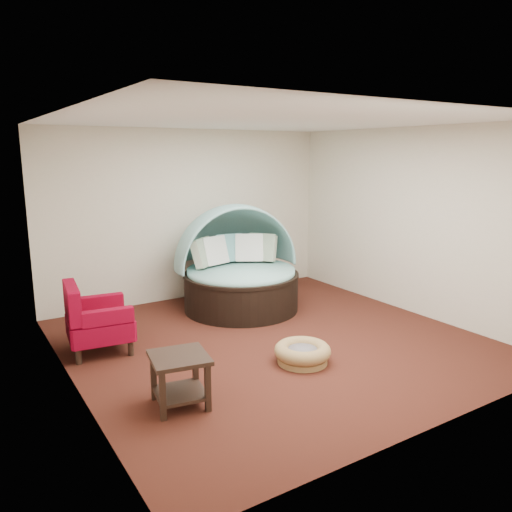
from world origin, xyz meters
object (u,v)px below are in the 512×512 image
red_armchair (95,320)px  side_table (180,373)px  canopy_daybed (238,261)px  pet_basket (302,353)px

red_armchair → side_table: (0.34, -1.79, -0.07)m
canopy_daybed → side_table: 3.21m
canopy_daybed → red_armchair: size_ratio=2.34×
pet_basket → canopy_daybed: bearing=78.8°
canopy_daybed → side_table: (-2.07, -2.41, -0.43)m
canopy_daybed → side_table: size_ratio=3.33×
pet_basket → red_armchair: size_ratio=0.91×
pet_basket → side_table: size_ratio=1.29×
side_table → pet_basket: bearing=5.8°
canopy_daybed → pet_basket: bearing=-93.4°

